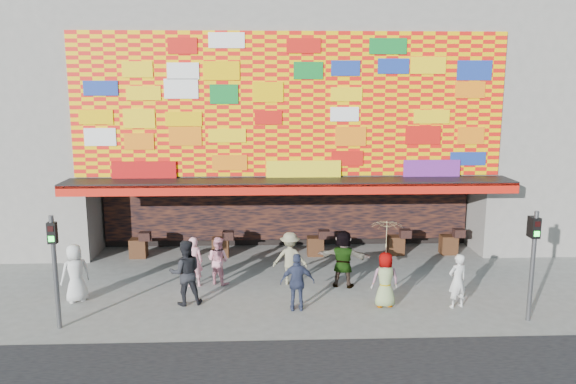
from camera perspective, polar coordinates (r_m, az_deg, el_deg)
The scene contains 14 objects.
ground at distance 16.61m, azimuth 0.69°, elevation -11.15°, with size 90.00×90.00×0.00m, color slate.
shop_building at distance 23.61m, azimuth -0.31°, elevation 8.40°, with size 15.20×9.40×10.00m.
signal_left at distance 15.52m, azimuth -22.65°, elevation -6.32°, with size 0.22×0.20×3.00m.
signal_right at distance 16.15m, azimuth 23.66°, elevation -5.75°, with size 0.22×0.20×3.00m.
ped_a at distance 17.53m, azimuth -20.79°, elevation -7.71°, with size 0.84×0.55×1.71m, color silver.
ped_b at distance 17.87m, azimuth -9.59°, elevation -6.99°, with size 0.58×0.38×1.59m, color pink.
ped_c at distance 16.45m, azimuth -10.38°, elevation -8.04°, with size 0.92×0.72×1.90m, color black.
ped_d at distance 17.82m, azimuth 0.21°, elevation -6.75°, with size 1.08×0.62×1.68m, color gray.
ped_e at distance 15.79m, azimuth 0.96°, elevation -9.15°, with size 0.96×0.40×1.64m, color #303754.
ped_f at distance 17.64m, azimuth 5.63°, elevation -6.76°, with size 1.68×0.53×1.81m, color gray.
ped_g at distance 16.30m, azimuth 9.84°, elevation -8.77°, with size 0.78×0.51×1.59m, color gray.
ped_h at distance 16.71m, azimuth 16.83°, elevation -8.63°, with size 0.57×0.37×1.57m, color silver.
ped_i at distance 18.00m, azimuth -7.12°, elevation -6.90°, with size 0.74×0.58×1.53m, color pink.
parasol at distance 15.91m, azimuth 9.99°, elevation -4.31°, with size 0.95×0.96×1.76m.
Camera 1 is at (-0.81, -15.40, 6.18)m, focal length 35.00 mm.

